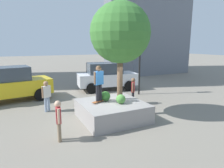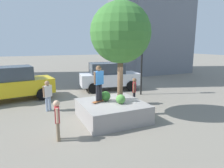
{
  "view_description": "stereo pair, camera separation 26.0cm",
  "coord_description": "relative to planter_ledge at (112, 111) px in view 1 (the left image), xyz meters",
  "views": [
    {
      "loc": [
        -3.9,
        -8.54,
        3.58
      ],
      "look_at": [
        0.13,
        -0.3,
        1.75
      ],
      "focal_mm": 31.77,
      "sensor_mm": 36.0,
      "label": 1
    },
    {
      "loc": [
        -3.66,
        -8.65,
        3.58
      ],
      "look_at": [
        0.13,
        -0.3,
        1.75
      ],
      "focal_mm": 31.77,
      "sensor_mm": 36.0,
      "label": 2
    }
  ],
  "objects": [
    {
      "name": "pedestrian_crossing",
      "position": [
        2.23,
        1.66,
        0.51
      ],
      "size": [
        0.4,
        0.46,
        1.62
      ],
      "color": "black",
      "rests_on": "ground"
    },
    {
      "name": "police_car",
      "position": [
        2.44,
        6.01,
        0.67
      ],
      "size": [
        4.89,
        2.72,
        2.16
      ],
      "color": "white",
      "rests_on": "ground"
    },
    {
      "name": "bystander_watching",
      "position": [
        -2.76,
        -1.14,
        0.49
      ],
      "size": [
        0.24,
        0.53,
        1.58
      ],
      "color": "#847056",
      "rests_on": "ground"
    },
    {
      "name": "planter_ledge",
      "position": [
        0.0,
        0.0,
        0.0
      ],
      "size": [
        2.94,
        2.89,
        0.85
      ],
      "primitive_type": "cube",
      "color": "gray",
      "rests_on": "ground"
    },
    {
      "name": "taxi_cab",
      "position": [
        -4.43,
        5.7,
        0.7
      ],
      "size": [
        4.98,
        2.74,
        2.21
      ],
      "color": "gold",
      "rests_on": "ground"
    },
    {
      "name": "hedge_clump",
      "position": [
        -0.18,
        0.37,
        0.66
      ],
      "size": [
        0.48,
        0.48,
        0.48
      ],
      "primitive_type": "sphere",
      "color": "#2D6628",
      "rests_on": "planter_ledge"
    },
    {
      "name": "skateboarder",
      "position": [
        -0.56,
        0.28,
        1.48
      ],
      "size": [
        0.55,
        0.34,
        1.7
      ],
      "color": "black",
      "rests_on": "skateboard"
    },
    {
      "name": "skateboard",
      "position": [
        -0.56,
        0.28,
        0.48
      ],
      "size": [
        0.81,
        0.53,
        0.07
      ],
      "color": "brown",
      "rests_on": "planter_ledge"
    },
    {
      "name": "passerby_with_bag",
      "position": [
        -2.66,
        2.57,
        0.54
      ],
      "size": [
        0.5,
        0.39,
        1.68
      ],
      "color": "#8C9EB7",
      "rests_on": "ground"
    },
    {
      "name": "boxwood_shrub",
      "position": [
        0.28,
        -0.36,
        0.65
      ],
      "size": [
        0.44,
        0.44,
        0.44
      ],
      "primitive_type": "sphere",
      "color": "#4C8C3D",
      "rests_on": "planter_ledge"
    },
    {
      "name": "traffic_light_corner",
      "position": [
        3.93,
        3.57,
        2.98
      ],
      "size": [
        0.3,
        0.35,
        5.04
      ],
      "color": "black",
      "rests_on": "ground"
    },
    {
      "name": "plaza_tree",
      "position": [
        0.59,
        0.32,
        3.69
      ],
      "size": [
        2.91,
        2.91,
        4.74
      ],
      "color": "brown",
      "rests_on": "planter_ledge"
    },
    {
      "name": "brick_midrise",
      "position": [
        11.87,
        14.35,
        8.57
      ],
      "size": [
        8.39,
        7.99,
        17.99
      ],
      "primitive_type": "cube",
      "color": "slate",
      "rests_on": "ground"
    },
    {
      "name": "ground_plane",
      "position": [
        -0.13,
        0.3,
        -0.42
      ],
      "size": [
        120.0,
        120.0,
        0.0
      ],
      "primitive_type": "plane",
      "color": "gray"
    }
  ]
}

